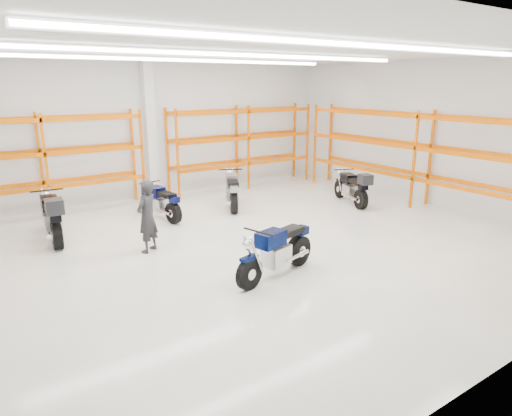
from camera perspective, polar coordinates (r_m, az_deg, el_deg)
ground at (r=11.00m, az=-0.83°, el=-4.79°), size 14.00×14.00×0.00m
room_shell at (r=10.36m, az=-0.98°, el=12.56°), size 14.02×12.02×4.51m
motorcycle_main at (r=9.25m, az=2.88°, el=-5.40°), size 2.20×0.87×1.10m
motorcycle_back_a at (r=12.20m, az=-24.09°, el=-1.14°), size 0.78×2.46×1.26m
motorcycle_back_b at (r=13.33m, az=-11.78°, el=0.63°), size 0.67×2.04×1.00m
motorcycle_back_c at (r=14.26m, az=-3.00°, el=2.11°), size 1.20×2.07×1.11m
motorcycle_back_d at (r=14.87m, az=12.02°, el=2.44°), size 1.04×2.15×1.13m
standing_man at (r=10.71m, az=-13.45°, el=-1.03°), size 0.74×0.68×1.69m
structural_column at (r=15.57m, az=-13.10°, el=9.33°), size 0.32×0.32×4.50m
pallet_racking_back_left at (r=14.38m, az=-25.15°, el=5.93°), size 5.67×0.87×3.00m
pallet_racking_back_right at (r=16.89m, az=-1.70°, el=8.58°), size 5.67×0.87×3.00m
pallet_racking_side at (r=15.07m, az=20.18°, el=6.92°), size 0.87×9.07×3.00m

